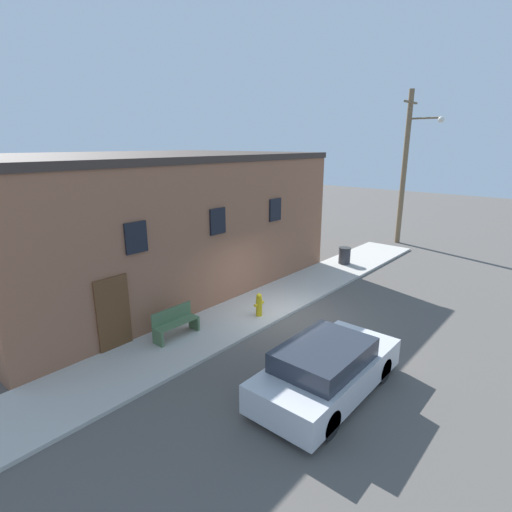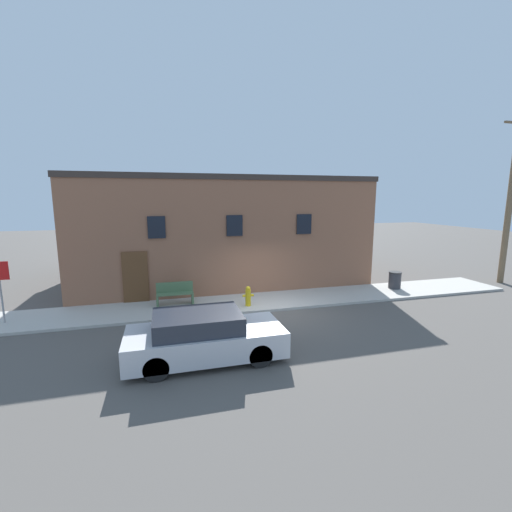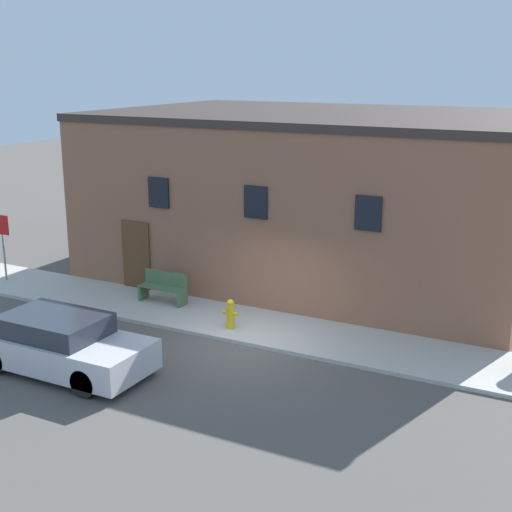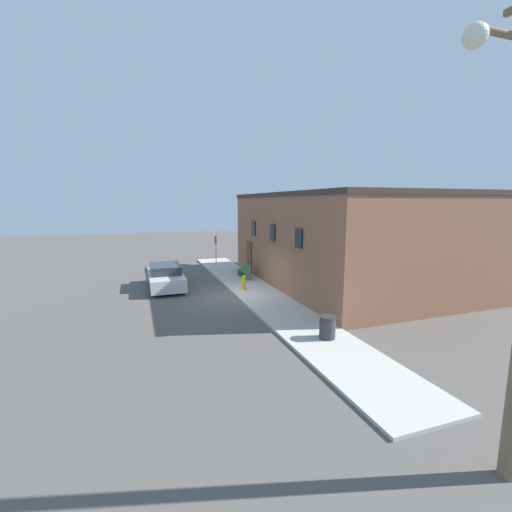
{
  "view_description": "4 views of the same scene",
  "coord_description": "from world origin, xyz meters",
  "px_view_note": "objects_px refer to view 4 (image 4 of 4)",
  "views": [
    {
      "loc": [
        -10.33,
        -7.32,
        5.73
      ],
      "look_at": [
        -0.27,
        1.22,
        2.0
      ],
      "focal_mm": 28.0,
      "sensor_mm": 36.0,
      "label": 1
    },
    {
      "loc": [
        -3.9,
        -12.02,
        4.34
      ],
      "look_at": [
        -0.27,
        1.22,
        2.0
      ],
      "focal_mm": 24.0,
      "sensor_mm": 36.0,
      "label": 2
    },
    {
      "loc": [
        8.03,
        -14.57,
        6.84
      ],
      "look_at": [
        -0.27,
        1.22,
        2.0
      ],
      "focal_mm": 50.0,
      "sensor_mm": 36.0,
      "label": 3
    },
    {
      "loc": [
        16.51,
        -4.69,
        4.81
      ],
      "look_at": [
        -0.27,
        1.22,
        2.0
      ],
      "focal_mm": 24.0,
      "sensor_mm": 36.0,
      "label": 4
    }
  ],
  "objects_px": {
    "trash_bin": "(327,327)",
    "parked_car": "(166,277)",
    "fire_hydrant": "(244,283)",
    "bench": "(245,271)",
    "stop_sign": "(216,244)"
  },
  "relations": [
    {
      "from": "trash_bin",
      "to": "parked_car",
      "type": "bearing_deg",
      "value": -153.95
    },
    {
      "from": "fire_hydrant",
      "to": "parked_car",
      "type": "bearing_deg",
      "value": -119.39
    },
    {
      "from": "fire_hydrant",
      "to": "bench",
      "type": "relative_size",
      "value": 0.55
    },
    {
      "from": "stop_sign",
      "to": "bench",
      "type": "relative_size",
      "value": 1.47
    },
    {
      "from": "stop_sign",
      "to": "trash_bin",
      "type": "bearing_deg",
      "value": 1.25
    },
    {
      "from": "stop_sign",
      "to": "trash_bin",
      "type": "distance_m",
      "value": 15.94
    },
    {
      "from": "fire_hydrant",
      "to": "stop_sign",
      "type": "distance_m",
      "value": 8.63
    },
    {
      "from": "trash_bin",
      "to": "parked_car",
      "type": "distance_m",
      "value": 10.64
    },
    {
      "from": "fire_hydrant",
      "to": "bench",
      "type": "distance_m",
      "value": 2.95
    },
    {
      "from": "fire_hydrant",
      "to": "parked_car",
      "type": "relative_size",
      "value": 0.19
    },
    {
      "from": "stop_sign",
      "to": "parked_car",
      "type": "bearing_deg",
      "value": -34.31
    },
    {
      "from": "trash_bin",
      "to": "fire_hydrant",
      "type": "bearing_deg",
      "value": -174.16
    },
    {
      "from": "stop_sign",
      "to": "parked_car",
      "type": "xyz_separation_m",
      "value": [
        6.34,
        -4.33,
        -0.94
      ]
    },
    {
      "from": "stop_sign",
      "to": "trash_bin",
      "type": "xyz_separation_m",
      "value": [
        15.9,
        0.35,
        -1.08
      ]
    },
    {
      "from": "fire_hydrant",
      "to": "trash_bin",
      "type": "distance_m",
      "value": 7.39
    }
  ]
}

